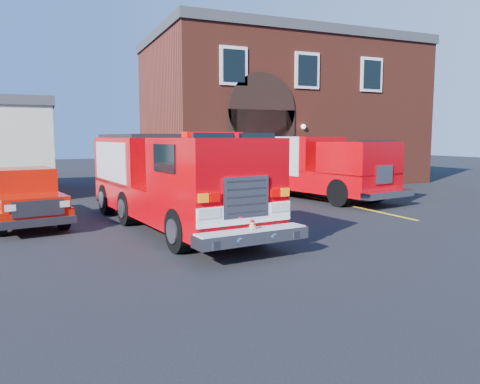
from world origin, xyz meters
name	(u,v)px	position (x,y,z in m)	size (l,w,h in m)	color
ground	(223,234)	(0.00, 0.00, 0.00)	(100.00, 100.00, 0.00)	black
parking_stripe_near	(386,214)	(6.50, 1.00, 0.00)	(0.12, 3.00, 0.01)	yellow
parking_stripe_mid	(336,203)	(6.50, 4.00, 0.00)	(0.12, 3.00, 0.01)	yellow
parking_stripe_far	(299,195)	(6.50, 7.00, 0.00)	(0.12, 3.00, 0.01)	yellow
fire_station	(278,111)	(8.99, 13.98, 4.25)	(15.20, 10.20, 8.45)	maroon
fire_engine	(171,179)	(-1.04, 1.58, 1.44)	(3.65, 9.28, 2.78)	black
pickup_truck	(21,197)	(-5.16, 3.97, 0.82)	(2.89, 5.54, 1.73)	black
secondary_truck	(309,164)	(6.39, 6.03, 1.46)	(4.34, 8.64, 2.69)	black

